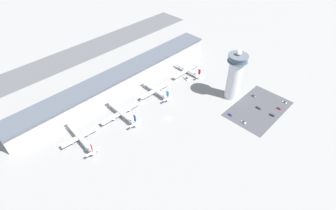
{
  "coord_description": "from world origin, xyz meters",
  "views": [
    {
      "loc": [
        -123.05,
        -119.53,
        161.28
      ],
      "look_at": [
        5.04,
        5.93,
        8.83
      ],
      "focal_mm": 28.0,
      "sensor_mm": 36.0,
      "label": 1
    }
  ],
  "objects_px": {
    "car_maroon_suv": "(253,96)",
    "airplane_gate_charlie": "(156,90)",
    "airplane_gate_alpha": "(80,137)",
    "service_truck_catering": "(186,79)",
    "airplane_gate_delta": "(188,70)",
    "car_blue_compact": "(279,108)",
    "car_white_wagon": "(258,108)",
    "service_truck_fuel": "(153,92)",
    "car_yellow_taxi": "(284,102)",
    "car_green_van": "(244,122)",
    "car_grey_coupe": "(272,115)",
    "service_truck_baggage": "(138,102)",
    "control_tower": "(235,75)",
    "airplane_gate_bravo": "(122,112)",
    "car_navy_sedan": "(230,115)"
  },
  "relations": [
    {
      "from": "airplane_gate_charlie",
      "to": "airplane_gate_delta",
      "type": "distance_m",
      "value": 50.6
    },
    {
      "from": "car_maroon_suv",
      "to": "car_grey_coupe",
      "type": "bearing_deg",
      "value": -116.2
    },
    {
      "from": "car_blue_compact",
      "to": "car_navy_sedan",
      "type": "relative_size",
      "value": 1.07
    },
    {
      "from": "car_white_wagon",
      "to": "airplane_gate_delta",
      "type": "bearing_deg",
      "value": 90.83
    },
    {
      "from": "airplane_gate_delta",
      "to": "car_blue_compact",
      "type": "distance_m",
      "value": 101.97
    },
    {
      "from": "service_truck_baggage",
      "to": "car_white_wagon",
      "type": "xyz_separation_m",
      "value": [
        72.87,
        -86.73,
        -0.4
      ]
    },
    {
      "from": "airplane_gate_alpha",
      "to": "service_truck_catering",
      "type": "bearing_deg",
      "value": -1.36
    },
    {
      "from": "airplane_gate_delta",
      "to": "service_truck_baggage",
      "type": "relative_size",
      "value": 5.78
    },
    {
      "from": "service_truck_baggage",
      "to": "car_grey_coupe",
      "type": "bearing_deg",
      "value": -54.19
    },
    {
      "from": "airplane_gate_alpha",
      "to": "car_yellow_taxi",
      "type": "relative_size",
      "value": 10.78
    },
    {
      "from": "car_grey_coupe",
      "to": "car_maroon_suv",
      "type": "height_order",
      "value": "car_maroon_suv"
    },
    {
      "from": "control_tower",
      "to": "car_yellow_taxi",
      "type": "xyz_separation_m",
      "value": [
        27.93,
        -42.6,
        -24.66
      ]
    },
    {
      "from": "service_truck_fuel",
      "to": "car_white_wagon",
      "type": "distance_m",
      "value": 102.8
    },
    {
      "from": "airplane_gate_delta",
      "to": "car_navy_sedan",
      "type": "bearing_deg",
      "value": -108.89
    },
    {
      "from": "airplane_gate_charlie",
      "to": "car_blue_compact",
      "type": "height_order",
      "value": "airplane_gate_charlie"
    },
    {
      "from": "car_yellow_taxi",
      "to": "car_green_van",
      "type": "bearing_deg",
      "value": 165.44
    },
    {
      "from": "airplane_gate_bravo",
      "to": "airplane_gate_delta",
      "type": "bearing_deg",
      "value": 2.59
    },
    {
      "from": "car_yellow_taxi",
      "to": "service_truck_fuel",
      "type": "bearing_deg",
      "value": 127.03
    },
    {
      "from": "airplane_gate_bravo",
      "to": "airplane_gate_charlie",
      "type": "bearing_deg",
      "value": 3.1
    },
    {
      "from": "car_maroon_suv",
      "to": "airplane_gate_charlie",
      "type": "bearing_deg",
      "value": 131.93
    },
    {
      "from": "airplane_gate_alpha",
      "to": "service_truck_baggage",
      "type": "distance_m",
      "value": 65.39
    },
    {
      "from": "service_truck_fuel",
      "to": "airplane_gate_delta",
      "type": "bearing_deg",
      "value": -2.02
    },
    {
      "from": "airplane_gate_alpha",
      "to": "airplane_gate_delta",
      "type": "relative_size",
      "value": 1.06
    },
    {
      "from": "service_truck_fuel",
      "to": "car_blue_compact",
      "type": "distance_m",
      "value": 121.64
    },
    {
      "from": "airplane_gate_bravo",
      "to": "car_green_van",
      "type": "distance_m",
      "value": 108.47
    },
    {
      "from": "airplane_gate_bravo",
      "to": "car_navy_sedan",
      "type": "xyz_separation_m",
      "value": [
        69.53,
        -69.09,
        -3.96
      ]
    },
    {
      "from": "airplane_gate_delta",
      "to": "car_blue_compact",
      "type": "bearing_deg",
      "value": -82.03
    },
    {
      "from": "airplane_gate_alpha",
      "to": "car_maroon_suv",
      "type": "relative_size",
      "value": 9.48
    },
    {
      "from": "airplane_gate_charlie",
      "to": "airplane_gate_delta",
      "type": "height_order",
      "value": "airplane_gate_charlie"
    },
    {
      "from": "airplane_gate_delta",
      "to": "car_yellow_taxi",
      "type": "relative_size",
      "value": 10.16
    },
    {
      "from": "airplane_gate_charlie",
      "to": "car_navy_sedan",
      "type": "height_order",
      "value": "airplane_gate_charlie"
    },
    {
      "from": "airplane_gate_bravo",
      "to": "service_truck_catering",
      "type": "bearing_deg",
      "value": -1.8
    },
    {
      "from": "car_maroon_suv",
      "to": "service_truck_catering",
      "type": "bearing_deg",
      "value": 109.85
    },
    {
      "from": "service_truck_catering",
      "to": "car_green_van",
      "type": "bearing_deg",
      "value": -100.53
    },
    {
      "from": "airplane_gate_alpha",
      "to": "car_white_wagon",
      "type": "relative_size",
      "value": 9.24
    },
    {
      "from": "service_truck_catering",
      "to": "car_white_wagon",
      "type": "distance_m",
      "value": 80.59
    },
    {
      "from": "car_white_wagon",
      "to": "car_grey_coupe",
      "type": "relative_size",
      "value": 1.04
    },
    {
      "from": "car_yellow_taxi",
      "to": "car_maroon_suv",
      "type": "height_order",
      "value": "car_maroon_suv"
    },
    {
      "from": "car_green_van",
      "to": "airplane_gate_alpha",
      "type": "bearing_deg",
      "value": 143.29
    },
    {
      "from": "control_tower",
      "to": "service_truck_baggage",
      "type": "bearing_deg",
      "value": 140.33
    },
    {
      "from": "car_grey_coupe",
      "to": "control_tower",
      "type": "bearing_deg",
      "value": 93.63
    },
    {
      "from": "service_truck_baggage",
      "to": "car_green_van",
      "type": "distance_m",
      "value": 99.0
    },
    {
      "from": "car_white_wagon",
      "to": "control_tower",
      "type": "bearing_deg",
      "value": 95.81
    },
    {
      "from": "airplane_gate_alpha",
      "to": "car_navy_sedan",
      "type": "xyz_separation_m",
      "value": [
        111.67,
        -69.45,
        -4.17
      ]
    },
    {
      "from": "car_green_van",
      "to": "car_white_wagon",
      "type": "relative_size",
      "value": 0.89
    },
    {
      "from": "service_truck_baggage",
      "to": "car_yellow_taxi",
      "type": "height_order",
      "value": "service_truck_baggage"
    },
    {
      "from": "car_green_van",
      "to": "airplane_gate_bravo",
      "type": "bearing_deg",
      "value": 130.0
    },
    {
      "from": "service_truck_baggage",
      "to": "service_truck_catering",
      "type": "bearing_deg",
      "value": -6.42
    },
    {
      "from": "airplane_gate_alpha",
      "to": "car_yellow_taxi",
      "type": "bearing_deg",
      "value": -30.67
    },
    {
      "from": "airplane_gate_alpha",
      "to": "service_truck_fuel",
      "type": "xyz_separation_m",
      "value": [
        85.79,
        5.73,
        -3.72
      ]
    }
  ]
}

